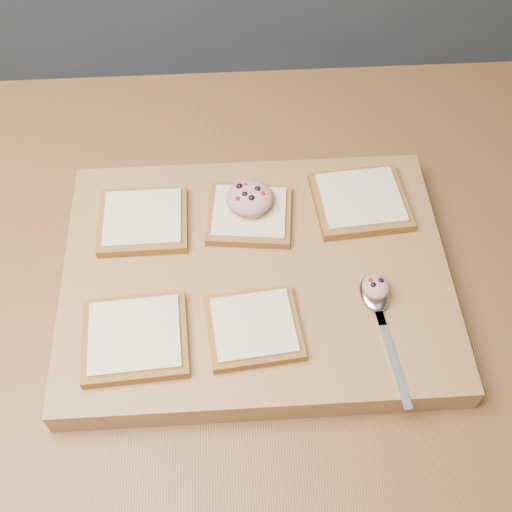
{
  "coord_description": "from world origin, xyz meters",
  "views": [
    {
      "loc": [
        0.12,
        -0.52,
        1.63
      ],
      "look_at": [
        0.15,
        -0.05,
        0.97
      ],
      "focal_mm": 45.0,
      "sensor_mm": 36.0,
      "label": 1
    }
  ],
  "objects_px": {
    "cutting_board": "(256,277)",
    "tuna_salad_dollop": "(250,198)",
    "spoon": "(377,302)",
    "bread_far_center": "(249,214)"
  },
  "relations": [
    {
      "from": "cutting_board",
      "to": "bread_far_center",
      "type": "distance_m",
      "value": 0.09
    },
    {
      "from": "cutting_board",
      "to": "tuna_salad_dollop",
      "type": "bearing_deg",
      "value": 91.88
    },
    {
      "from": "tuna_salad_dollop",
      "to": "spoon",
      "type": "distance_m",
      "value": 0.22
    },
    {
      "from": "cutting_board",
      "to": "bread_far_center",
      "type": "bearing_deg",
      "value": 92.64
    },
    {
      "from": "cutting_board",
      "to": "tuna_salad_dollop",
      "type": "relative_size",
      "value": 7.8
    },
    {
      "from": "tuna_salad_dollop",
      "to": "cutting_board",
      "type": "bearing_deg",
      "value": -88.12
    },
    {
      "from": "bread_far_center",
      "to": "spoon",
      "type": "relative_size",
      "value": 0.68
    },
    {
      "from": "cutting_board",
      "to": "tuna_salad_dollop",
      "type": "xyz_separation_m",
      "value": [
        -0.0,
        0.09,
        0.05
      ]
    },
    {
      "from": "spoon",
      "to": "cutting_board",
      "type": "bearing_deg",
      "value": 156.47
    },
    {
      "from": "cutting_board",
      "to": "spoon",
      "type": "relative_size",
      "value": 2.76
    }
  ]
}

